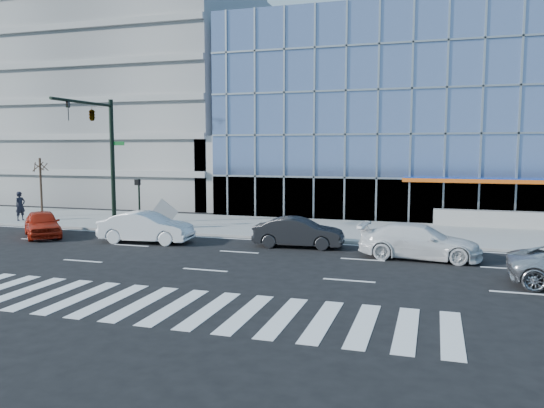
{
  "coord_description": "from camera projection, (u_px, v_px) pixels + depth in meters",
  "views": [
    {
      "loc": [
        9.03,
        -23.86,
        5.06
      ],
      "look_at": [
        0.75,
        3.0,
        2.08
      ],
      "focal_mm": 35.0,
      "sensor_mm": 36.0,
      "label": 1
    }
  ],
  "objects": [
    {
      "name": "parking_garage",
      "position": [
        147.0,
        101.0,
        55.36
      ],
      "size": [
        24.0,
        24.0,
        20.0
      ],
      "primitive_type": "cube",
      "color": "gray",
      "rests_on": "ground"
    },
    {
      "name": "tower_far_mid",
      "position": [
        71.0,
        16.0,
        100.5
      ],
      "size": [
        13.0,
        13.0,
        60.0
      ],
      "primitive_type": "cube",
      "color": "slate",
      "rests_on": "ground"
    },
    {
      "name": "traffic_signal",
      "position": [
        98.0,
        130.0,
        32.76
      ],
      "size": [
        1.14,
        5.74,
        8.0
      ],
      "color": "black",
      "rests_on": "sidewalk"
    },
    {
      "name": "sidewalk",
      "position": [
        284.0,
        227.0,
        33.44
      ],
      "size": [
        120.0,
        8.0,
        0.15
      ],
      "primitive_type": "cube",
      "color": "gray",
      "rests_on": "ground"
    },
    {
      "name": "tilted_panel",
      "position": [
        164.0,
        213.0,
        32.48
      ],
      "size": [
        1.81,
        0.39,
        1.82
      ],
      "primitive_type": "cube",
      "rotation": [
        0.0,
        0.66,
        0.18
      ],
      "color": "#969696",
      "rests_on": "sidewalk"
    },
    {
      "name": "street_tree_near",
      "position": [
        40.0,
        166.0,
        37.85
      ],
      "size": [
        1.1,
        1.1,
        4.23
      ],
      "color": "#332319",
      "rests_on": "sidewalk"
    },
    {
      "name": "theatre_building",
      "position": [
        497.0,
        120.0,
        45.67
      ],
      "size": [
        42.0,
        26.0,
        15.0
      ],
      "primitive_type": "cube",
      "color": "#657BA9",
      "rests_on": "ground"
    },
    {
      "name": "tower_backdrop",
      "position": [
        220.0,
        46.0,
        98.63
      ],
      "size": [
        14.0,
        14.0,
        48.0
      ],
      "primitive_type": "cube",
      "color": "gray",
      "rests_on": "ground"
    },
    {
      "name": "pedestrian",
      "position": [
        20.0,
        206.0,
        35.94
      ],
      "size": [
        0.62,
        0.8,
        1.97
      ],
      "primitive_type": "imported",
      "rotation": [
        0.0,
        0.0,
        1.35
      ],
      "color": "black",
      "rests_on": "sidewalk"
    },
    {
      "name": "ground",
      "position": [
        239.0,
        252.0,
        25.85
      ],
      "size": [
        160.0,
        160.0,
        0.0
      ],
      "primitive_type": "plane",
      "color": "black",
      "rests_on": "ground"
    },
    {
      "name": "ramp_block",
      "position": [
        248.0,
        173.0,
        44.4
      ],
      "size": [
        6.0,
        8.0,
        6.0
      ],
      "primitive_type": "cube",
      "color": "gray",
      "rests_on": "ground"
    },
    {
      "name": "red_sedan",
      "position": [
        42.0,
        224.0,
        30.3
      ],
      "size": [
        4.36,
        4.36,
        1.5
      ],
      "primitive_type": "imported",
      "rotation": [
        0.0,
        0.0,
        0.79
      ],
      "color": "#B2200D",
      "rests_on": "ground"
    },
    {
      "name": "ped_signal_post",
      "position": [
        139.0,
        195.0,
        32.81
      ],
      "size": [
        0.3,
        0.33,
        3.0
      ],
      "color": "black",
      "rests_on": "sidewalk"
    },
    {
      "name": "dark_sedan",
      "position": [
        299.0,
        232.0,
        27.1
      ],
      "size": [
        4.69,
        1.91,
        1.51
      ],
      "primitive_type": "imported",
      "rotation": [
        0.0,
        0.0,
        1.64
      ],
      "color": "black",
      "rests_on": "ground"
    },
    {
      "name": "white_sedan",
      "position": [
        146.0,
        227.0,
        28.39
      ],
      "size": [
        5.13,
        2.19,
        1.65
      ],
      "primitive_type": "imported",
      "rotation": [
        0.0,
        0.0,
        1.66
      ],
      "color": "silver",
      "rests_on": "ground"
    },
    {
      "name": "white_suv",
      "position": [
        419.0,
        241.0,
        24.25
      ],
      "size": [
        5.57,
        2.49,
        1.59
      ],
      "primitive_type": "imported",
      "rotation": [
        0.0,
        0.0,
        1.52
      ],
      "color": "white",
      "rests_on": "ground"
    }
  ]
}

